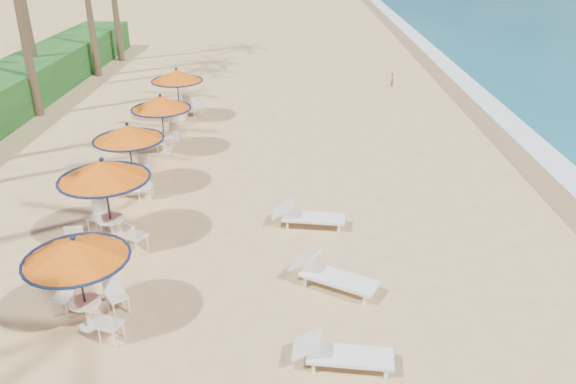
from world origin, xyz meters
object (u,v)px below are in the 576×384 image
Objects in this scene: station_3 at (162,108)px; lounger_far at (306,216)px; station_1 at (103,181)px; lounger_mid at (330,274)px; station_0 at (79,260)px; lounger_near at (340,353)px; station_4 at (178,82)px; station_2 at (129,141)px.

lounger_far is at bearing -47.78° from station_3.
lounger_mid is (5.82, -2.04, -1.46)m from station_1.
station_3 reaches higher than lounger_mid.
station_0 is 1.13× the size of lounger_near.
lounger_far is at bearing 101.64° from lounger_near.
station_1 is at bearing 99.24° from station_0.
lounger_mid is (5.77, -8.79, -1.40)m from station_3.
station_3 is 0.99× the size of station_4.
station_0 is 14.35m from station_4.
lounger_mid is 3.05m from lounger_far.
lounger_near is 2.68m from lounger_mid.
lounger_mid reaches higher than lounger_near.
station_1 reaches higher than station_2.
station_3 is (0.05, 6.76, -0.06)m from station_1.
lounger_near is at bearing -69.02° from station_4.
station_1 is (-0.58, 3.54, 0.17)m from station_0.
lounger_mid is (-0.02, 2.68, 0.03)m from lounger_near.
station_2 is 1.01× the size of station_3.
station_0 reaches higher than lounger_near.
lounger_mid is at bearing -19.30° from station_1.
station_1 is at bearing -162.65° from lounger_far.
station_0 is 6.66m from lounger_far.
station_3 is 1.08× the size of lounger_far.
station_1 is 6.76m from station_3.
station_0 is 0.98× the size of station_3.
lounger_far is (5.30, 0.97, -1.48)m from station_1.
station_4 reaches higher than lounger_near.
station_4 is (-0.11, 10.80, -0.11)m from station_1.
station_1 is 1.17× the size of lounger_far.
station_1 is at bearing -85.62° from station_2.
station_3 reaches higher than lounger_near.
lounger_far is at bearing 43.65° from station_0.
station_2 is at bearing 133.33° from lounger_near.
station_1 reaches higher than station_3.
lounger_far is (-0.52, 3.01, -0.01)m from lounger_mid.
station_0 reaches higher than lounger_far.
lounger_far is at bearing 10.37° from station_1.
lounger_near is (5.84, -4.72, -1.50)m from station_1.
station_0 is at bearing -83.11° from station_2.
station_3 is at bearing 139.20° from lounger_far.
station_4 is 1.10× the size of lounger_far.
station_3 is at bearing 151.85° from lounger_mid.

